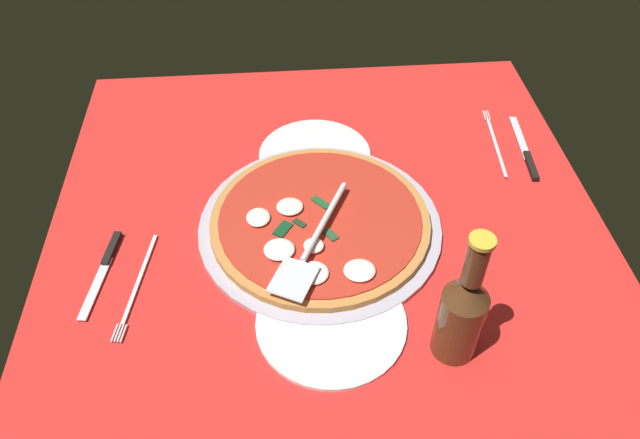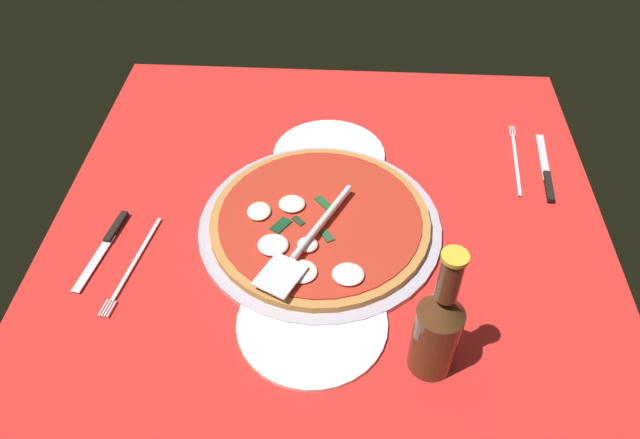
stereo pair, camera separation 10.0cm
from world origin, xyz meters
TOP-DOWN VIEW (x-y plane):
  - ground_plane at (0.00, 0.00)cm, footprint 94.16×94.16cm
  - checker_pattern at (-0.00, -0.00)cm, footprint 94.16×94.16cm
  - pizza_pan at (-2.41, 1.38)cm, footprint 40.79×40.79cm
  - dinner_plate_left at (-21.94, 1.37)cm, footprint 22.14×22.14cm
  - dinner_plate_right at (16.62, 0.77)cm, footprint 21.29×21.29cm
  - pizza at (-2.74, 1.57)cm, footprint 36.82×36.82cm
  - pizza_server at (-9.41, 3.10)cm, footprint 24.33×14.40cm
  - place_setting_near at (15.40, -37.22)cm, footprint 21.97×13.00cm
  - place_setting_far at (-10.46, 33.49)cm, footprint 21.84×16.45cm
  - beer_bottle at (-27.40, -15.34)cm, footprint 6.28×6.28cm

SIDE VIEW (x-z plane):
  - ground_plane at x=0.00cm, z-range -0.80..0.00cm
  - checker_pattern at x=0.00cm, z-range 0.00..0.10cm
  - place_setting_far at x=-10.46cm, z-range -0.25..1.15cm
  - place_setting_near at x=15.40cm, z-range -0.23..1.17cm
  - dinner_plate_left at x=-21.94cm, z-range 0.10..1.10cm
  - dinner_plate_right at x=16.62cm, z-range 0.10..1.10cm
  - pizza_pan at x=-2.41cm, z-range 0.10..1.34cm
  - pizza at x=-2.74cm, z-range 0.82..3.56cm
  - pizza_server at x=-9.41cm, z-range 3.94..4.94cm
  - beer_bottle at x=-27.40cm, z-range -2.63..20.40cm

